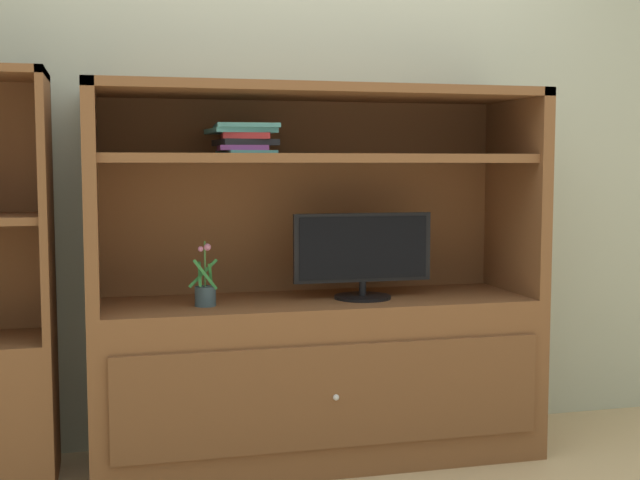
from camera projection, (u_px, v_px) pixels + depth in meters
name	position (u px, v px, depth m)	size (l,w,h in m)	color
painted_rear_wall	(298.00, 126.00, 3.75)	(6.00, 0.10, 2.80)	#ADB29E
media_console	(317.00, 341.00, 3.50)	(1.84, 0.59, 1.54)	brown
tv_monitor	(363.00, 254.00, 3.48)	(0.59, 0.24, 0.36)	black
potted_plant	(205.00, 293.00, 3.30)	(0.12, 0.12, 0.26)	#384C56
magazine_stack	(244.00, 138.00, 3.35)	(0.28, 0.35, 0.12)	teal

